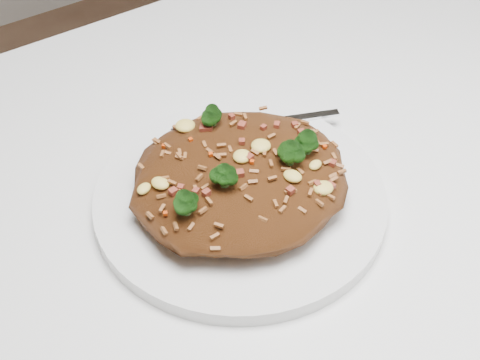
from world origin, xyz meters
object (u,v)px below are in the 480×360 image
Objects in this scene: dining_table at (371,254)px; fork at (265,123)px; plate at (240,198)px; fried_rice at (240,171)px.

fork is at bearing 110.47° from dining_table.
fork is at bearing 40.65° from plate.
fork is at bearing 40.73° from fried_rice.
fried_rice is at bearing -58.29° from plate.
dining_table is at bearing -47.02° from fork.
plate is at bearing -116.85° from fork.
plate is at bearing 121.71° from fried_rice.
fried_rice reaches higher than plate.
plate is (-0.12, 0.06, 0.10)m from dining_table.
plate is 0.09m from fork.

